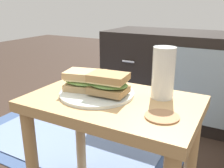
% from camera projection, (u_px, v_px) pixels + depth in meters
% --- Properties ---
extents(side_table, '(0.56, 0.36, 0.46)m').
position_uv_depth(side_table, '(112.00, 123.00, 0.84)').
color(side_table, tan).
rests_on(side_table, ground).
extents(tv_cabinet, '(0.96, 0.46, 0.58)m').
position_uv_depth(tv_cabinet, '(178.00, 76.00, 1.66)').
color(tv_cabinet, black).
rests_on(tv_cabinet, ground).
extents(area_rug, '(1.24, 0.74, 0.01)m').
position_uv_depth(area_rug, '(74.00, 138.00, 1.45)').
color(area_rug, '#384C72').
rests_on(area_rug, ground).
extents(plate, '(0.25, 0.25, 0.01)m').
position_uv_depth(plate, '(97.00, 93.00, 0.84)').
color(plate, silver).
rests_on(plate, side_table).
extents(sandwich_front, '(0.16, 0.13, 0.07)m').
position_uv_depth(sandwich_front, '(85.00, 80.00, 0.85)').
color(sandwich_front, tan).
rests_on(sandwich_front, plate).
extents(sandwich_back, '(0.13, 0.10, 0.07)m').
position_uv_depth(sandwich_back, '(109.00, 83.00, 0.80)').
color(sandwich_back, '#9E7A4C').
rests_on(sandwich_back, plate).
extents(beer_glass, '(0.07, 0.07, 0.17)m').
position_uv_depth(beer_glass, '(163.00, 74.00, 0.79)').
color(beer_glass, silver).
rests_on(beer_glass, side_table).
extents(coaster, '(0.10, 0.10, 0.01)m').
position_uv_depth(coaster, '(162.00, 116.00, 0.68)').
color(coaster, '#996B47').
rests_on(coaster, side_table).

